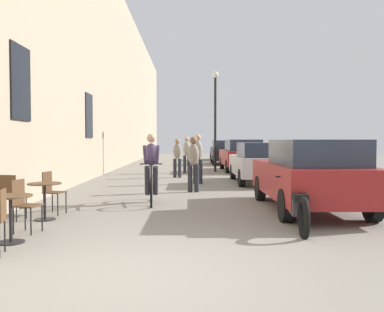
{
  "coord_description": "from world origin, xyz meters",
  "views": [
    {
      "loc": [
        0.59,
        -4.74,
        1.55
      ],
      "look_at": [
        0.81,
        14.19,
        0.84
      ],
      "focal_mm": 39.54,
      "sensor_mm": 36.0,
      "label": 1
    }
  ],
  "objects_px": {
    "cafe_table_near": "(10,208)",
    "cafe_chair_mid_toward_street": "(11,194)",
    "pedestrian_mid": "(198,156)",
    "cafe_chair_mid_toward_wall": "(52,189)",
    "cafe_chair_near_toward_street": "(24,202)",
    "parked_car_third": "(242,155)",
    "cafe_table_mid": "(45,193)",
    "parked_car_fifth": "(222,150)",
    "parked_car_nearest": "(310,174)",
    "parked_motorcycle": "(297,205)",
    "cyclist_on_bicycle": "(151,170)",
    "pedestrian_near": "(193,161)",
    "parked_car_fourth": "(225,152)",
    "pedestrian_far": "(177,156)",
    "street_lamp": "(215,108)",
    "parked_car_second": "(259,162)",
    "pedestrian_furthest": "(187,153)"
  },
  "relations": [
    {
      "from": "cafe_table_mid",
      "to": "parked_car_second",
      "type": "height_order",
      "value": "parked_car_second"
    },
    {
      "from": "parked_car_second",
      "to": "parked_motorcycle",
      "type": "bearing_deg",
      "value": -94.77
    },
    {
      "from": "parked_car_fourth",
      "to": "pedestrian_far",
      "type": "bearing_deg",
      "value": -106.38
    },
    {
      "from": "cafe_table_mid",
      "to": "cafe_chair_mid_toward_wall",
      "type": "xyz_separation_m",
      "value": [
        -0.07,
        0.65,
        -0.0
      ]
    },
    {
      "from": "cafe_table_near",
      "to": "parked_car_fifth",
      "type": "relative_size",
      "value": 0.16
    },
    {
      "from": "parked_car_fifth",
      "to": "pedestrian_far",
      "type": "bearing_deg",
      "value": -101.53
    },
    {
      "from": "parked_car_second",
      "to": "parked_car_fifth",
      "type": "bearing_deg",
      "value": 89.52
    },
    {
      "from": "cafe_chair_near_toward_street",
      "to": "parked_car_second",
      "type": "height_order",
      "value": "parked_car_second"
    },
    {
      "from": "parked_car_second",
      "to": "parked_car_fifth",
      "type": "relative_size",
      "value": 0.94
    },
    {
      "from": "cafe_table_near",
      "to": "pedestrian_mid",
      "type": "relative_size",
      "value": 0.41
    },
    {
      "from": "cafe_table_near",
      "to": "pedestrian_mid",
      "type": "height_order",
      "value": "pedestrian_mid"
    },
    {
      "from": "cafe_chair_mid_toward_wall",
      "to": "pedestrian_mid",
      "type": "distance_m",
      "value": 6.91
    },
    {
      "from": "street_lamp",
      "to": "parked_car_second",
      "type": "height_order",
      "value": "street_lamp"
    },
    {
      "from": "cafe_chair_mid_toward_street",
      "to": "parked_car_fifth",
      "type": "relative_size",
      "value": 0.2
    },
    {
      "from": "cafe_table_near",
      "to": "pedestrian_furthest",
      "type": "xyz_separation_m",
      "value": [
        2.65,
        13.48,
        0.45
      ]
    },
    {
      "from": "pedestrian_near",
      "to": "parked_motorcycle",
      "type": "xyz_separation_m",
      "value": [
        1.75,
        -5.19,
        -0.52
      ]
    },
    {
      "from": "cafe_chair_near_toward_street",
      "to": "parked_car_third",
      "type": "relative_size",
      "value": 0.2
    },
    {
      "from": "pedestrian_near",
      "to": "pedestrian_mid",
      "type": "distance_m",
      "value": 2.38
    },
    {
      "from": "cafe_table_mid",
      "to": "parked_car_fourth",
      "type": "distance_m",
      "value": 19.79
    },
    {
      "from": "parked_motorcycle",
      "to": "cafe_chair_mid_toward_street",
      "type": "bearing_deg",
      "value": 172.17
    },
    {
      "from": "pedestrian_furthest",
      "to": "parked_motorcycle",
      "type": "distance_m",
      "value": 12.61
    },
    {
      "from": "parked_car_nearest",
      "to": "parked_car_second",
      "type": "height_order",
      "value": "parked_car_nearest"
    },
    {
      "from": "parked_car_fourth",
      "to": "pedestrian_mid",
      "type": "bearing_deg",
      "value": -99.66
    },
    {
      "from": "cafe_table_near",
      "to": "cyclist_on_bicycle",
      "type": "height_order",
      "value": "cyclist_on_bicycle"
    },
    {
      "from": "pedestrian_near",
      "to": "parked_car_third",
      "type": "relative_size",
      "value": 0.37
    },
    {
      "from": "cafe_table_near",
      "to": "cafe_chair_mid_toward_wall",
      "type": "xyz_separation_m",
      "value": [
        -0.18,
        2.49,
        -0.0
      ]
    },
    {
      "from": "cafe_table_near",
      "to": "parked_car_second",
      "type": "bearing_deg",
      "value": 59.37
    },
    {
      "from": "cafe_chair_near_toward_street",
      "to": "pedestrian_furthest",
      "type": "xyz_separation_m",
      "value": [
        2.72,
        12.77,
        0.45
      ]
    },
    {
      "from": "parked_car_fourth",
      "to": "parked_motorcycle",
      "type": "distance_m",
      "value": 19.9
    },
    {
      "from": "parked_car_nearest",
      "to": "parked_motorcycle",
      "type": "bearing_deg",
      "value": -112.36
    },
    {
      "from": "cafe_table_mid",
      "to": "pedestrian_near",
      "type": "bearing_deg",
      "value": 56.03
    },
    {
      "from": "pedestrian_mid",
      "to": "cafe_chair_mid_toward_wall",
      "type": "bearing_deg",
      "value": -117.82
    },
    {
      "from": "cafe_table_near",
      "to": "parked_car_fifth",
      "type": "xyz_separation_m",
      "value": [
        5.4,
        26.53,
        0.27
      ]
    },
    {
      "from": "cafe_table_mid",
      "to": "parked_car_fifth",
      "type": "distance_m",
      "value": 25.3
    },
    {
      "from": "cyclist_on_bicycle",
      "to": "pedestrian_far",
      "type": "height_order",
      "value": "cyclist_on_bicycle"
    },
    {
      "from": "parked_car_fifth",
      "to": "parked_car_second",
      "type": "bearing_deg",
      "value": -90.48
    },
    {
      "from": "parked_car_second",
      "to": "parked_car_fifth",
      "type": "distance_m",
      "value": 17.65
    },
    {
      "from": "pedestrian_far",
      "to": "parked_car_third",
      "type": "relative_size",
      "value": 0.36
    },
    {
      "from": "parked_car_second",
      "to": "parked_car_fourth",
      "type": "distance_m",
      "value": 12.04
    },
    {
      "from": "cyclist_on_bicycle",
      "to": "parked_car_fifth",
      "type": "bearing_deg",
      "value": 80.87
    },
    {
      "from": "cafe_chair_mid_toward_wall",
      "to": "pedestrian_near",
      "type": "relative_size",
      "value": 0.54
    },
    {
      "from": "cafe_table_mid",
      "to": "parked_car_second",
      "type": "xyz_separation_m",
      "value": [
        5.36,
        7.04,
        0.24
      ]
    },
    {
      "from": "cafe_chair_mid_toward_wall",
      "to": "parked_car_nearest",
      "type": "distance_m",
      "value": 5.56
    },
    {
      "from": "pedestrian_far",
      "to": "parked_car_nearest",
      "type": "height_order",
      "value": "pedestrian_far"
    },
    {
      "from": "cafe_table_near",
      "to": "cafe_table_mid",
      "type": "relative_size",
      "value": 1.0
    },
    {
      "from": "cyclist_on_bicycle",
      "to": "street_lamp",
      "type": "distance_m",
      "value": 10.83
    },
    {
      "from": "parked_car_fourth",
      "to": "parked_motorcycle",
      "type": "bearing_deg",
      "value": -91.56
    },
    {
      "from": "pedestrian_mid",
      "to": "parked_car_nearest",
      "type": "height_order",
      "value": "pedestrian_mid"
    },
    {
      "from": "cyclist_on_bicycle",
      "to": "parked_car_nearest",
      "type": "bearing_deg",
      "value": -17.37
    },
    {
      "from": "cafe_table_near",
      "to": "cafe_chair_mid_toward_street",
      "type": "height_order",
      "value": "cafe_chair_mid_toward_street"
    }
  ]
}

